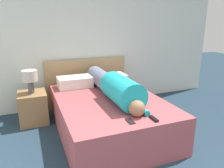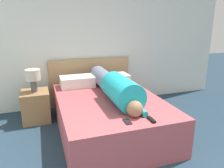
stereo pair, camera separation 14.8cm
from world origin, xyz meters
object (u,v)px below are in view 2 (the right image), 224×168
(pillow_near_headboard, at_px, (77,81))
(tv_remote, at_px, (151,120))
(nightstand, at_px, (36,106))
(cell_phone, at_px, (127,122))
(person_lying, at_px, (115,86))
(table_lamp, at_px, (33,77))
(bed, at_px, (109,114))
(pillow_second, at_px, (113,79))

(pillow_near_headboard, distance_m, tv_remote, 1.66)
(nightstand, distance_m, pillow_near_headboard, 0.77)
(cell_phone, bearing_deg, nightstand, 122.63)
(nightstand, distance_m, person_lying, 1.37)
(nightstand, bearing_deg, table_lamp, 0.00)
(nightstand, xyz_separation_m, person_lying, (1.10, -0.70, 0.43))
(person_lying, xyz_separation_m, tv_remote, (0.13, -0.86, -0.15))
(bed, distance_m, person_lying, 0.43)
(pillow_second, distance_m, cell_phone, 1.56)
(nightstand, xyz_separation_m, pillow_second, (1.33, 0.01, 0.34))
(bed, xyz_separation_m, pillow_second, (0.32, 0.72, 0.33))
(pillow_near_headboard, xyz_separation_m, cell_phone, (0.28, -1.52, -0.08))
(pillow_second, bearing_deg, nightstand, -179.59)
(person_lying, distance_m, pillow_near_headboard, 0.82)
(pillow_near_headboard, bearing_deg, person_lying, -59.79)
(table_lamp, bearing_deg, cell_phone, -57.37)
(bed, relative_size, pillow_second, 3.78)
(tv_remote, xyz_separation_m, cell_phone, (-0.27, 0.05, -0.01))
(pillow_second, relative_size, cell_phone, 4.03)
(nightstand, bearing_deg, bed, -35.07)
(bed, bearing_deg, person_lying, 6.18)
(nightstand, distance_m, pillow_second, 1.37)
(bed, bearing_deg, table_lamp, 144.93)
(cell_phone, bearing_deg, tv_remote, -9.85)
(pillow_near_headboard, relative_size, tv_remote, 3.68)
(nightstand, distance_m, cell_phone, 1.81)
(table_lamp, xyz_separation_m, pillow_second, (1.33, 0.01, -0.15))
(table_lamp, relative_size, cell_phone, 2.76)
(bed, distance_m, pillow_second, 0.85)
(pillow_near_headboard, height_order, cell_phone, pillow_near_headboard)
(nightstand, relative_size, table_lamp, 1.37)
(table_lamp, bearing_deg, pillow_second, 0.41)
(pillow_second, xyz_separation_m, cell_phone, (-0.36, -1.52, -0.07))
(pillow_near_headboard, bearing_deg, table_lamp, -179.22)
(table_lamp, relative_size, person_lying, 0.21)
(pillow_near_headboard, xyz_separation_m, tv_remote, (0.55, -1.56, -0.07))
(nightstand, bearing_deg, pillow_near_headboard, 0.78)
(pillow_second, distance_m, tv_remote, 1.57)
(person_lying, bearing_deg, pillow_near_headboard, 120.21)
(person_lying, xyz_separation_m, pillow_second, (0.23, 0.71, -0.09))
(bed, height_order, pillow_near_headboard, pillow_near_headboard)
(bed, relative_size, pillow_near_headboard, 3.59)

